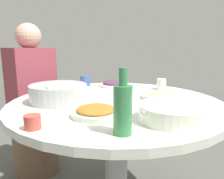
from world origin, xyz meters
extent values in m
cylinder|color=#99999E|center=(0.00, 0.00, 0.37)|extent=(0.13, 0.13, 0.68)
cylinder|color=silver|center=(0.00, 0.00, 0.73)|extent=(1.15, 1.15, 0.03)
cylinder|color=#B2B5BA|center=(-0.30, -0.09, 0.79)|extent=(0.30, 0.30, 0.09)
ellipsoid|color=white|center=(-0.30, -0.09, 0.79)|extent=(0.25, 0.25, 0.10)
cube|color=white|center=(-0.24, -0.16, 0.84)|extent=(0.15, 0.14, 0.01)
cylinder|color=white|center=(0.29, -0.26, 0.78)|extent=(0.26, 0.26, 0.07)
cylinder|color=black|center=(0.29, -0.26, 0.77)|extent=(0.23, 0.23, 0.05)
cylinder|color=silver|center=(0.29, -0.26, 0.80)|extent=(0.22, 0.21, 0.01)
cylinder|color=silver|center=(0.24, 0.11, 0.76)|extent=(0.23, 0.23, 0.03)
ellipsoid|color=#DFC681|center=(0.24, 0.11, 0.77)|extent=(0.17, 0.17, 0.03)
cylinder|color=silver|center=(-0.12, 0.41, 0.75)|extent=(0.21, 0.21, 0.02)
ellipsoid|color=#532B44|center=(-0.12, 0.41, 0.77)|extent=(0.16, 0.16, 0.03)
cylinder|color=silver|center=(-0.03, -0.28, 0.75)|extent=(0.21, 0.21, 0.02)
ellipsoid|color=#A16420|center=(-0.03, -0.28, 0.77)|extent=(0.17, 0.17, 0.03)
cylinder|color=#357D48|center=(0.12, -0.44, 0.83)|extent=(0.06, 0.06, 0.17)
cylinder|color=#357D48|center=(0.12, -0.44, 0.94)|extent=(0.03, 0.03, 0.06)
cylinder|color=silver|center=(0.23, 0.37, 0.78)|extent=(0.06, 0.06, 0.07)
cylinder|color=#C1483A|center=(-0.20, -0.48, 0.77)|extent=(0.06, 0.06, 0.05)
cylinder|color=#395290|center=(-0.33, 0.38, 0.78)|extent=(0.07, 0.07, 0.07)
cylinder|color=brown|center=(-0.76, 0.35, 0.22)|extent=(0.36, 0.36, 0.44)
cube|color=#2D333D|center=(-0.76, 0.35, 0.50)|extent=(0.44, 0.43, 0.12)
cube|color=#8F3745|center=(-0.76, 0.35, 0.79)|extent=(0.32, 0.39, 0.46)
sphere|color=tan|center=(-0.76, 0.35, 1.11)|extent=(0.19, 0.19, 0.19)
camera|label=1|loc=(0.26, -1.13, 1.04)|focal=35.00mm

